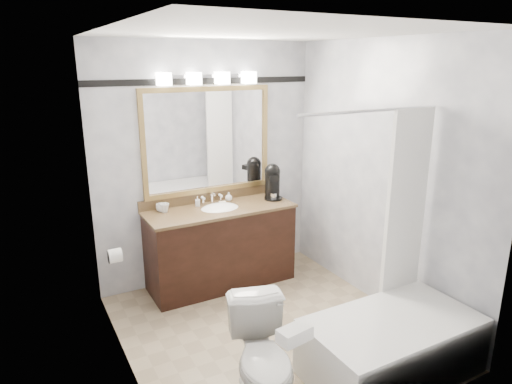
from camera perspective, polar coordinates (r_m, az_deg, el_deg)
room at (r=3.69m, az=1.81°, el=-0.38°), size 2.42×2.62×2.52m
vanity at (r=4.82m, az=-4.45°, el=-6.59°), size 1.53×0.58×0.97m
mirror at (r=4.76m, az=-6.06°, el=6.37°), size 1.40×0.04×1.10m
vanity_light_bar at (r=4.64m, az=-6.02°, el=14.00°), size 1.02×0.14×0.12m
accent_stripe at (r=4.70m, az=-6.33°, el=13.61°), size 2.40×0.01×0.06m
bathtub at (r=3.77m, az=16.64°, el=-16.97°), size 1.30×0.75×1.96m
tp_roll at (r=4.10m, az=-17.23°, el=-7.62°), size 0.11×0.12×0.12m
toilet at (r=3.27m, az=0.96°, el=-20.17°), size 0.59×0.79×0.72m
tissue_box at (r=2.79m, az=4.84°, el=-17.29°), size 0.22×0.14×0.08m
coffee_maker at (r=4.95m, az=2.08°, el=1.45°), size 0.21×0.24×0.38m
cup_left at (r=4.63m, az=-11.78°, el=-1.93°), size 0.11×0.11×0.08m
cup_right at (r=4.61m, az=-11.38°, el=-1.95°), size 0.11×0.11×0.09m
soap_bottle_a at (r=4.74m, az=-7.31°, el=-1.17°), size 0.06×0.06×0.10m
soap_bottle_b at (r=4.89m, az=-3.44°, el=-0.56°), size 0.08×0.08×0.10m
soap_bar at (r=4.81m, az=-4.21°, el=-1.32°), size 0.08×0.06×0.02m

